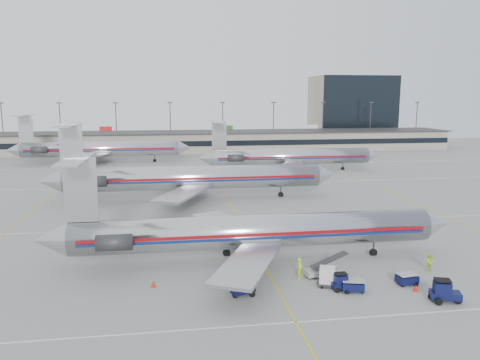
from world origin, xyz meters
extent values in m
plane|color=gray|center=(0.00, 0.00, 0.00)|extent=(260.00, 260.00, 0.00)
cube|color=silver|center=(0.00, 10.00, 0.01)|extent=(160.00, 0.15, 0.02)
cube|color=gray|center=(0.00, 98.00, 3.00)|extent=(160.00, 16.00, 6.00)
cube|color=black|center=(0.00, 89.90, 3.20)|extent=(160.00, 0.20, 1.60)
cube|color=#2D2D30|center=(0.00, 98.00, 6.10)|extent=(162.00, 17.00, 0.30)
cylinder|color=#38383D|center=(-63.00, 112.00, 7.50)|extent=(0.30, 0.30, 15.00)
cube|color=#2D2D30|center=(-63.00, 112.00, 15.10)|extent=(1.60, 0.40, 0.35)
cylinder|color=#38383D|center=(-45.00, 112.00, 7.50)|extent=(0.30, 0.30, 15.00)
cube|color=#2D2D30|center=(-45.00, 112.00, 15.10)|extent=(1.60, 0.40, 0.35)
cylinder|color=#38383D|center=(-27.00, 112.00, 7.50)|extent=(0.30, 0.30, 15.00)
cube|color=#2D2D30|center=(-27.00, 112.00, 15.10)|extent=(1.60, 0.40, 0.35)
cylinder|color=#38383D|center=(-9.00, 112.00, 7.50)|extent=(0.30, 0.30, 15.00)
cube|color=#2D2D30|center=(-9.00, 112.00, 15.10)|extent=(1.60, 0.40, 0.35)
cylinder|color=#38383D|center=(9.00, 112.00, 7.50)|extent=(0.30, 0.30, 15.00)
cube|color=#2D2D30|center=(9.00, 112.00, 15.10)|extent=(1.60, 0.40, 0.35)
cylinder|color=#38383D|center=(27.00, 112.00, 7.50)|extent=(0.30, 0.30, 15.00)
cube|color=#2D2D30|center=(27.00, 112.00, 15.10)|extent=(1.60, 0.40, 0.35)
cylinder|color=#38383D|center=(45.00, 112.00, 7.50)|extent=(0.30, 0.30, 15.00)
cube|color=#2D2D30|center=(45.00, 112.00, 15.10)|extent=(1.60, 0.40, 0.35)
cylinder|color=#38383D|center=(63.00, 112.00, 7.50)|extent=(0.30, 0.30, 15.00)
cube|color=#2D2D30|center=(63.00, 112.00, 15.10)|extent=(1.60, 0.40, 0.35)
cylinder|color=#38383D|center=(81.00, 112.00, 7.50)|extent=(0.30, 0.30, 15.00)
cube|color=#2D2D30|center=(81.00, 112.00, 15.10)|extent=(1.60, 0.40, 0.35)
cube|color=tan|center=(62.00, 128.00, 12.50)|extent=(30.00, 20.00, 25.00)
cylinder|color=silver|center=(-0.63, -4.34, 3.25)|extent=(37.15, 3.44, 3.44)
cone|color=silver|center=(19.43, -4.34, 3.25)|extent=(2.97, 3.44, 3.44)
cone|color=#A9AAAE|center=(-20.88, -4.34, 3.25)|extent=(3.34, 3.44, 3.44)
cube|color=maroon|center=(-0.63, -6.07, 3.39)|extent=(35.29, 0.05, 0.33)
cube|color=navy|center=(-0.63, -6.07, 3.02)|extent=(35.29, 0.05, 0.26)
cube|color=#A9AAAE|center=(-2.49, 2.16, 2.32)|extent=(8.64, 12.59, 0.30)
cube|color=#A9AAAE|center=(-2.49, -10.84, 2.32)|extent=(8.64, 12.59, 0.30)
cube|color=#A9AAAE|center=(-17.81, -4.34, 8.13)|extent=(3.16, 0.23, 6.31)
cube|color=#A9AAAE|center=(-18.09, -4.34, 11.10)|extent=(2.23, 9.75, 0.17)
cylinder|color=#2D2D30|center=(-14.56, -1.69, 3.53)|extent=(3.34, 1.58, 1.58)
cylinder|color=#2D2D30|center=(-14.56, -6.99, 3.53)|extent=(3.34, 1.58, 1.58)
cylinder|color=#2D2D30|center=(12.37, -4.34, 0.77)|extent=(0.19, 0.19, 1.53)
cylinder|color=#2D2D30|center=(-3.42, -6.57, 0.77)|extent=(0.19, 0.19, 1.53)
cylinder|color=#2D2D30|center=(-3.42, -2.11, 0.77)|extent=(0.19, 0.19, 1.53)
cylinder|color=black|center=(12.37, -4.34, 0.33)|extent=(0.84, 0.28, 0.84)
cylinder|color=silver|center=(-5.25, 26.82, 3.69)|extent=(42.14, 3.90, 3.90)
cone|color=silver|center=(17.50, 26.82, 3.69)|extent=(3.37, 3.90, 3.90)
cone|color=#A9AAAE|center=(-28.22, 26.82, 3.69)|extent=(3.79, 3.90, 3.90)
cube|color=maroon|center=(-5.25, 24.86, 3.85)|extent=(40.03, 0.05, 0.37)
cube|color=navy|center=(-5.25, 24.86, 3.42)|extent=(40.03, 0.05, 0.29)
cube|color=#A9AAAE|center=(-7.36, 34.20, 2.63)|extent=(9.80, 14.28, 0.34)
cube|color=#A9AAAE|center=(-7.36, 19.45, 2.63)|extent=(9.80, 14.28, 0.34)
cube|color=#A9AAAE|center=(-24.74, 26.82, 9.22)|extent=(3.58, 0.26, 7.16)
cube|color=#A9AAAE|center=(-25.06, 26.82, 12.59)|extent=(2.53, 11.06, 0.19)
cylinder|color=#2D2D30|center=(-21.06, 29.83, 4.00)|extent=(3.79, 1.79, 1.79)
cylinder|color=#2D2D30|center=(-21.06, 23.82, 4.00)|extent=(3.79, 1.79, 1.79)
cylinder|color=#2D2D30|center=(9.49, 26.82, 0.87)|extent=(0.21, 0.21, 1.74)
cylinder|color=#2D2D30|center=(-8.42, 24.30, 0.87)|extent=(0.21, 0.21, 1.74)
cylinder|color=#2D2D30|center=(-8.42, 29.35, 0.87)|extent=(0.21, 0.21, 1.74)
cylinder|color=black|center=(9.49, 26.82, 0.37)|extent=(0.95, 0.32, 0.95)
cylinder|color=silver|center=(18.52, 54.13, 3.36)|extent=(36.49, 3.55, 3.55)
cone|color=silver|center=(38.30, 54.13, 3.36)|extent=(3.07, 3.55, 3.55)
cone|color=#A9AAAE|center=(-1.45, 54.13, 3.36)|extent=(3.46, 3.55, 3.55)
cube|color=maroon|center=(18.52, 52.34, 3.50)|extent=(34.66, 0.05, 0.34)
cube|color=navy|center=(18.52, 52.34, 3.12)|extent=(34.66, 0.05, 0.27)
cube|color=#A9AAAE|center=(16.60, 60.85, 2.40)|extent=(8.93, 13.02, 0.31)
cube|color=#A9AAAE|center=(16.60, 47.41, 2.40)|extent=(8.93, 13.02, 0.31)
cube|color=#A9AAAE|center=(1.71, 54.13, 8.40)|extent=(3.26, 0.24, 6.53)
cube|color=#A9AAAE|center=(1.43, 54.13, 11.47)|extent=(2.30, 10.08, 0.17)
cylinder|color=#2D2D30|center=(5.08, 56.87, 3.65)|extent=(3.46, 1.63, 1.63)
cylinder|color=#2D2D30|center=(5.08, 51.39, 3.65)|extent=(3.46, 1.63, 1.63)
cylinder|color=#2D2D30|center=(31.00, 54.13, 0.79)|extent=(0.19, 0.19, 1.58)
cylinder|color=#2D2D30|center=(15.64, 51.83, 0.79)|extent=(0.19, 0.19, 1.58)
cylinder|color=#2D2D30|center=(15.64, 56.43, 0.79)|extent=(0.19, 0.19, 1.58)
cylinder|color=black|center=(31.00, 54.13, 0.34)|extent=(0.86, 0.29, 0.86)
cylinder|color=silver|center=(-26.97, 74.79, 3.65)|extent=(39.64, 3.86, 3.86)
cone|color=silver|center=(-5.49, 74.79, 3.65)|extent=(3.34, 3.86, 3.86)
cone|color=#A9AAAE|center=(-48.67, 74.79, 3.65)|extent=(3.76, 3.86, 3.86)
cube|color=maroon|center=(-26.97, 72.85, 3.81)|extent=(37.66, 0.05, 0.37)
cube|color=navy|center=(-26.97, 72.85, 3.39)|extent=(37.66, 0.05, 0.29)
cube|color=#A9AAAE|center=(-29.06, 82.09, 2.61)|extent=(9.70, 14.14, 0.33)
cube|color=#A9AAAE|center=(-29.06, 67.49, 2.61)|extent=(9.70, 14.14, 0.33)
cube|color=#A9AAAE|center=(-45.23, 74.79, 9.13)|extent=(3.55, 0.26, 7.09)
cube|color=#A9AAAE|center=(-45.54, 74.79, 12.47)|extent=(2.50, 10.95, 0.19)
cylinder|color=#2D2D30|center=(-41.58, 77.77, 3.96)|extent=(3.76, 1.77, 1.77)
cylinder|color=#2D2D30|center=(-41.58, 71.82, 3.96)|extent=(3.76, 1.77, 1.77)
cylinder|color=#2D2D30|center=(-13.41, 74.79, 0.86)|extent=(0.21, 0.21, 1.72)
cylinder|color=#2D2D30|center=(-30.10, 72.29, 0.86)|extent=(0.21, 0.21, 1.72)
cylinder|color=#2D2D30|center=(-30.10, 77.30, 0.86)|extent=(0.21, 0.21, 1.72)
cylinder|color=black|center=(-13.41, 74.79, 0.37)|extent=(0.94, 0.31, 0.94)
cube|color=#090D36|center=(-3.24, -12.54, 0.51)|extent=(2.27, 1.72, 0.46)
cube|color=#090D36|center=(-3.52, -12.54, 1.06)|extent=(1.38, 1.28, 0.83)
cube|color=black|center=(-3.52, -12.54, 1.62)|extent=(1.32, 1.22, 0.07)
cylinder|color=black|center=(-2.50, -12.08, 0.26)|extent=(0.52, 0.17, 0.52)
cylinder|color=black|center=(-2.50, -13.01, 0.26)|extent=(0.52, 0.17, 0.52)
cylinder|color=black|center=(-3.98, -12.08, 0.26)|extent=(0.52, 0.17, 0.52)
cylinder|color=black|center=(-3.98, -13.01, 0.26)|extent=(0.52, 0.17, 0.52)
cube|color=#090D36|center=(5.75, -12.80, 0.50)|extent=(2.01, 1.03, 0.45)
cube|color=#090D36|center=(5.48, -12.80, 1.04)|extent=(1.10, 0.93, 0.81)
cube|color=black|center=(5.48, -12.80, 1.58)|extent=(1.06, 0.88, 0.07)
cylinder|color=black|center=(6.47, -12.34, 0.25)|extent=(0.51, 0.16, 0.51)
cylinder|color=black|center=(6.47, -13.25, 0.25)|extent=(0.51, 0.16, 0.51)
cylinder|color=black|center=(5.03, -12.34, 0.25)|extent=(0.51, 0.16, 0.51)
cylinder|color=black|center=(5.03, -13.25, 0.25)|extent=(0.51, 0.16, 0.51)
cube|color=#090D36|center=(13.34, -16.32, 0.61)|extent=(2.70, 1.91, 0.55)
cube|color=#090D36|center=(13.01, -16.32, 1.28)|extent=(1.61, 1.46, 1.00)
cube|color=black|center=(13.01, -16.32, 1.94)|extent=(1.54, 1.39, 0.09)
cylinder|color=black|center=(14.23, -15.77, 0.31)|extent=(0.62, 0.20, 0.62)
cylinder|color=black|center=(14.23, -16.88, 0.31)|extent=(0.62, 0.20, 0.62)
cylinder|color=black|center=(12.46, -15.77, 0.31)|extent=(0.62, 0.20, 0.62)
cylinder|color=black|center=(12.46, -16.88, 0.31)|extent=(0.62, 0.20, 0.62)
cube|color=#090D36|center=(6.49, -13.15, 0.55)|extent=(2.15, 1.72, 0.70)
cube|color=gray|center=(6.49, -13.15, 1.04)|extent=(2.15, 1.72, 0.06)
cylinder|color=black|center=(7.18, -12.60, 0.18)|extent=(0.36, 0.14, 0.36)
cylinder|color=black|center=(7.18, -13.70, 0.18)|extent=(0.36, 0.14, 0.36)
cylinder|color=black|center=(5.79, -12.60, 0.18)|extent=(0.36, 0.14, 0.36)
cylinder|color=black|center=(5.79, -13.70, 0.18)|extent=(0.36, 0.14, 0.36)
cube|color=#090D36|center=(11.99, -12.39, 0.52)|extent=(1.96, 1.48, 0.66)
cube|color=gray|center=(11.99, -12.39, 1.00)|extent=(1.96, 1.48, 0.06)
cylinder|color=black|center=(12.65, -11.87, 0.17)|extent=(0.34, 0.13, 0.34)
cylinder|color=black|center=(12.65, -12.91, 0.17)|extent=(0.34, 0.13, 0.34)
cylinder|color=black|center=(11.33, -11.87, 0.17)|extent=(0.34, 0.13, 0.34)
cylinder|color=black|center=(11.33, -12.91, 0.17)|extent=(0.34, 0.13, 0.34)
cube|color=#2D2D30|center=(4.64, -11.64, 0.23)|extent=(2.03, 1.86, 0.28)
cube|color=silver|center=(4.64, -11.64, 1.06)|extent=(1.74, 1.68, 1.38)
cylinder|color=black|center=(5.29, -11.09, 0.11)|extent=(0.22, 0.11, 0.22)
cylinder|color=black|center=(5.29, -12.19, 0.11)|extent=(0.22, 0.11, 0.22)
cylinder|color=black|center=(4.00, -11.09, 0.11)|extent=(0.22, 0.11, 0.22)
cylinder|color=black|center=(4.00, -12.19, 0.11)|extent=(0.22, 0.11, 0.22)
cube|color=gray|center=(5.04, -9.29, 0.45)|extent=(3.73, 1.83, 0.50)
cube|color=#2D2D30|center=(5.64, -9.29, 1.59)|extent=(3.72, 1.44, 1.28)
cylinder|color=black|center=(6.33, -8.74, 0.25)|extent=(0.50, 0.16, 0.50)
cylinder|color=black|center=(6.33, -9.83, 0.25)|extent=(0.50, 0.16, 0.50)
cylinder|color=black|center=(3.75, -8.74, 0.25)|extent=(0.50, 0.16, 0.50)
cylinder|color=black|center=(3.75, -9.83, 0.25)|extent=(0.50, 0.16, 0.50)
imported|color=#C3EF16|center=(2.69, -9.44, 0.99)|extent=(0.78, 0.86, 1.97)
imported|color=#B2EE16|center=(15.94, -9.55, 0.89)|extent=(0.91, 0.74, 1.79)
cone|color=red|center=(12.00, -13.99, 0.33)|extent=(0.52, 0.52, 0.65)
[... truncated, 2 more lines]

